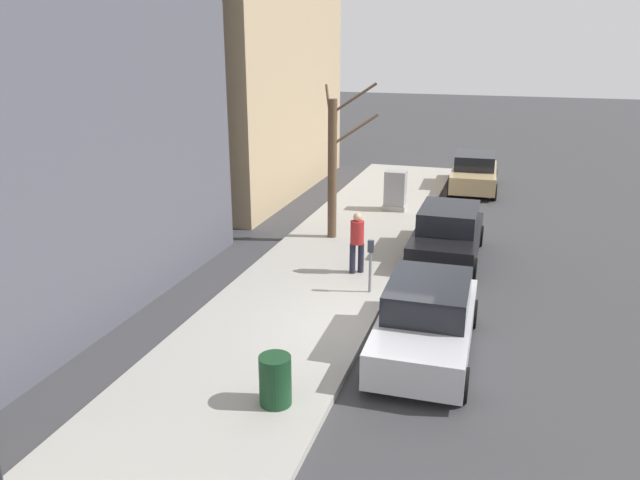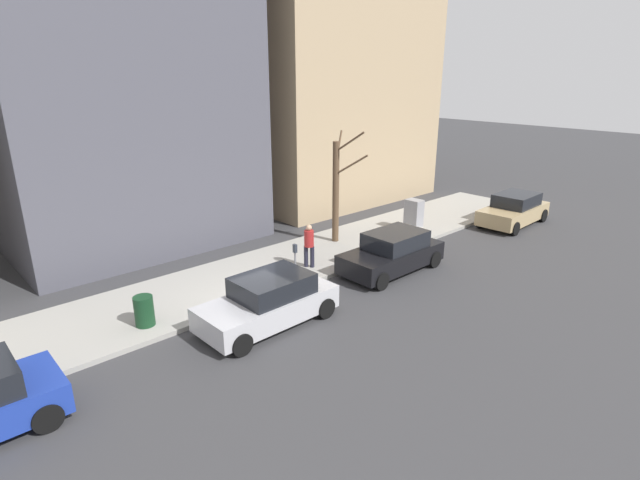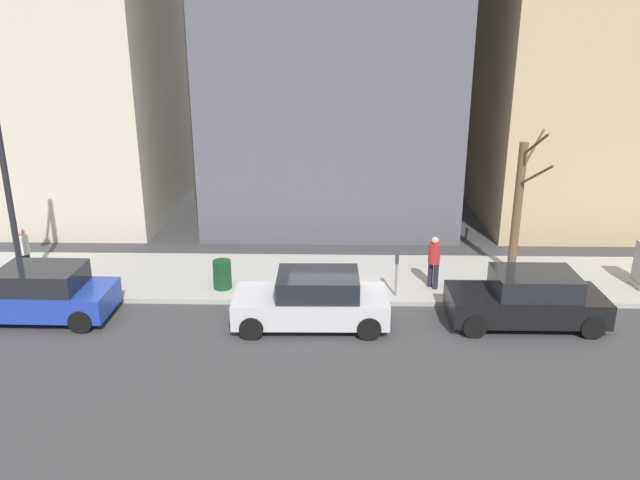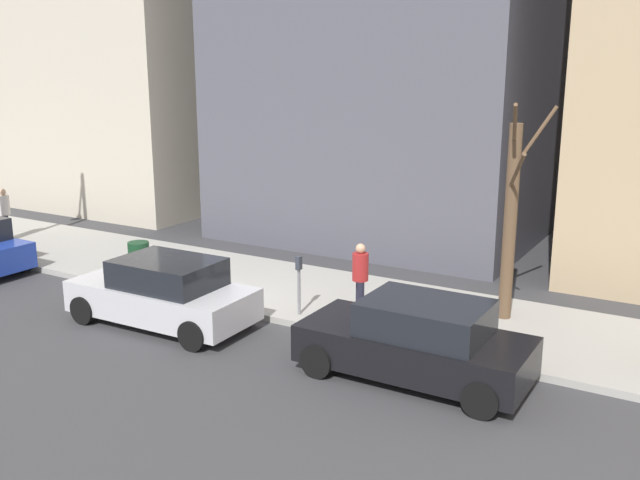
# 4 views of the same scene
# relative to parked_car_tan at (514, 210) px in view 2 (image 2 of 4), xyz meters

# --- Properties ---
(ground_plane) EXTENTS (120.00, 120.00, 0.00)m
(ground_plane) POSITION_rel_parked_car_tan_xyz_m (1.18, 14.51, -0.74)
(ground_plane) COLOR #38383A
(sidewalk) EXTENTS (4.00, 36.00, 0.15)m
(sidewalk) POSITION_rel_parked_car_tan_xyz_m (3.18, 14.51, -0.66)
(sidewalk) COLOR #9E9B93
(sidewalk) RESTS_ON ground
(parked_car_tan) EXTENTS (2.06, 4.26, 1.52)m
(parked_car_tan) POSITION_rel_parked_car_tan_xyz_m (0.00, 0.00, 0.00)
(parked_car_tan) COLOR tan
(parked_car_tan) RESTS_ON ground
(parked_car_black) EXTENTS (1.93, 4.21, 1.52)m
(parked_car_black) POSITION_rel_parked_car_tan_xyz_m (0.13, 9.04, 0.00)
(parked_car_black) COLOR black
(parked_car_black) RESTS_ON ground
(parked_car_silver) EXTENTS (1.98, 4.23, 1.52)m
(parked_car_silver) POSITION_rel_parked_car_tan_xyz_m (-0.09, 14.96, 0.00)
(parked_car_silver) COLOR #B7B7BC
(parked_car_silver) RESTS_ON ground
(parking_meter) EXTENTS (0.14, 0.10, 1.35)m
(parking_meter) POSITION_rel_parked_car_tan_xyz_m (1.63, 12.52, 0.24)
(parking_meter) COLOR slate
(parking_meter) RESTS_ON sidewalk
(utility_box) EXTENTS (0.83, 0.61, 1.43)m
(utility_box) POSITION_rel_parked_car_tan_xyz_m (2.48, 4.70, 0.11)
(utility_box) COLOR #A8A399
(utility_box) RESTS_ON sidewalk
(bare_tree) EXTENTS (1.75, 0.88, 4.78)m
(bare_tree) POSITION_rel_parked_car_tan_xyz_m (3.75, 8.45, 1.70)
(bare_tree) COLOR brown
(bare_tree) RESTS_ON sidewalk
(trash_bin) EXTENTS (0.56, 0.56, 0.90)m
(trash_bin) POSITION_rel_parked_car_tan_xyz_m (2.08, 17.83, -0.14)
(trash_bin) COLOR #14381E
(trash_bin) RESTS_ON sidewalk
(pedestrian_near_meter) EXTENTS (0.36, 0.36, 1.66)m
(pedestrian_near_meter) POSITION_rel_parked_car_tan_xyz_m (2.27, 11.31, 0.35)
(pedestrian_near_meter) COLOR #1E1E2D
(pedestrian_near_meter) RESTS_ON sidewalk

